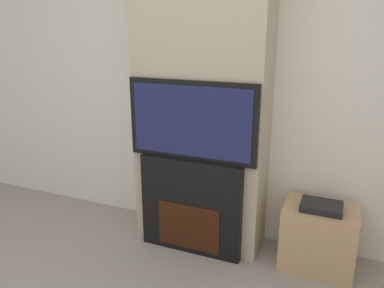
% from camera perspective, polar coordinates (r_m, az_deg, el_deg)
% --- Properties ---
extents(wall_back, '(6.00, 0.06, 2.70)m').
position_cam_1_polar(wall_back, '(3.05, 3.10, 10.58)').
color(wall_back, silver).
rests_on(wall_back, ground_plane).
extents(chimney_breast, '(1.01, 0.39, 2.70)m').
position_cam_1_polar(chimney_breast, '(2.84, 1.54, 10.11)').
color(chimney_breast, tan).
rests_on(chimney_breast, ground_plane).
extents(fireplace, '(0.81, 0.15, 0.77)m').
position_cam_1_polar(fireplace, '(2.95, -0.01, -9.38)').
color(fireplace, black).
rests_on(fireplace, ground_plane).
extents(television, '(0.99, 0.07, 0.59)m').
position_cam_1_polar(television, '(2.71, -0.03, 3.55)').
color(television, black).
rests_on(television, fireplace).
extents(media_stand, '(0.51, 0.38, 0.53)m').
position_cam_1_polar(media_stand, '(2.97, 18.69, -13.15)').
color(media_stand, tan).
rests_on(media_stand, ground_plane).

